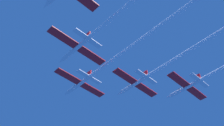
# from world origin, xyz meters

# --- Properties ---
(jet_lead) EXTENTS (15.47, 46.56, 2.56)m
(jet_lead) POSITION_xyz_m (-0.63, -13.41, -0.36)
(jet_lead) COLOR white
(jet_left_wing) EXTENTS (15.47, 51.08, 2.56)m
(jet_left_wing) POSITION_xyz_m (-9.32, -25.18, -0.30)
(jet_left_wing) COLOR white
(jet_right_wing) EXTENTS (15.47, 45.89, 2.56)m
(jet_right_wing) POSITION_xyz_m (10.19, -23.07, -0.08)
(jet_right_wing) COLOR white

